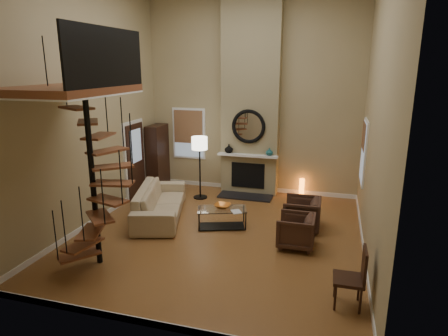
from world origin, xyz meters
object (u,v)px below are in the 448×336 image
(armchair_near, at_px, (305,214))
(hutch, at_px, (158,156))
(floor_lamp, at_px, (200,148))
(accent_lamp, at_px, (302,188))
(sofa, at_px, (160,202))
(armchair_far, at_px, (299,231))
(side_chair, at_px, (355,275))
(coffee_table, at_px, (222,216))

(armchair_near, bearing_deg, hutch, -114.29)
(floor_lamp, relative_size, accent_lamp, 3.44)
(sofa, xyz_separation_m, floor_lamp, (0.47, 1.61, 1.02))
(armchair_far, distance_m, floor_lamp, 3.89)
(hutch, distance_m, floor_lamp, 1.75)
(armchair_near, xyz_separation_m, armchair_far, (-0.04, -0.96, 0.00))
(sofa, xyz_separation_m, side_chair, (4.38, -2.50, 0.13))
(floor_lamp, bearing_deg, hutch, 157.74)
(sofa, bearing_deg, armchair_far, -118.38)
(hutch, xyz_separation_m, sofa, (1.09, -2.25, -0.55))
(armchair_far, height_order, coffee_table, armchair_far)
(hutch, bearing_deg, floor_lamp, -22.26)
(armchair_near, height_order, armchair_far, armchair_near)
(armchair_near, xyz_separation_m, floor_lamp, (-2.97, 1.36, 1.06))
(coffee_table, xyz_separation_m, floor_lamp, (-1.15, 1.79, 1.13))
(hutch, bearing_deg, coffee_table, -41.83)
(sofa, bearing_deg, coffee_table, -112.71)
(hutch, bearing_deg, armchair_near, -23.83)
(hutch, relative_size, coffee_table, 1.53)
(hutch, xyz_separation_m, armchair_near, (4.53, -2.00, -0.60))
(coffee_table, height_order, side_chair, side_chair)
(hutch, relative_size, floor_lamp, 1.06)
(sofa, bearing_deg, floor_lamp, -32.68)
(sofa, xyz_separation_m, accent_lamp, (3.17, 2.53, -0.15))
(side_chair, bearing_deg, accent_lamp, 103.62)
(accent_lamp, distance_m, side_chair, 5.18)
(armchair_near, height_order, side_chair, side_chair)
(hutch, xyz_separation_m, floor_lamp, (1.56, -0.64, 0.46))
(armchair_near, bearing_deg, sofa, -86.37)
(sofa, relative_size, floor_lamp, 1.44)
(coffee_table, bearing_deg, accent_lamp, 60.22)
(coffee_table, height_order, accent_lamp, accent_lamp)
(sofa, distance_m, coffee_table, 1.63)
(floor_lamp, xyz_separation_m, side_chair, (3.91, -4.10, -0.89))
(armchair_near, bearing_deg, floor_lamp, -115.10)
(accent_lamp, relative_size, side_chair, 0.52)
(coffee_table, relative_size, side_chair, 1.25)
(armchair_far, xyz_separation_m, floor_lamp, (-2.93, 2.33, 1.06))
(armchair_near, bearing_deg, accent_lamp, -173.68)
(hutch, height_order, coffee_table, hutch)
(armchair_far, bearing_deg, sofa, -101.87)
(coffee_table, bearing_deg, armchair_far, -16.92)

